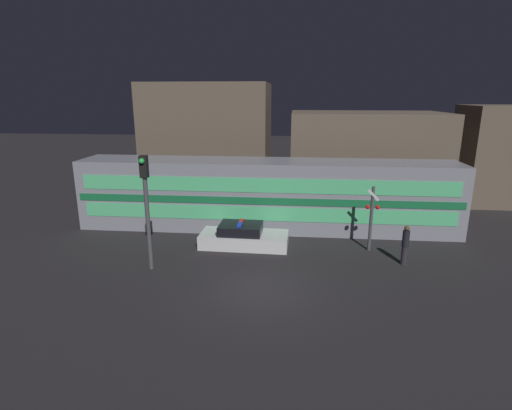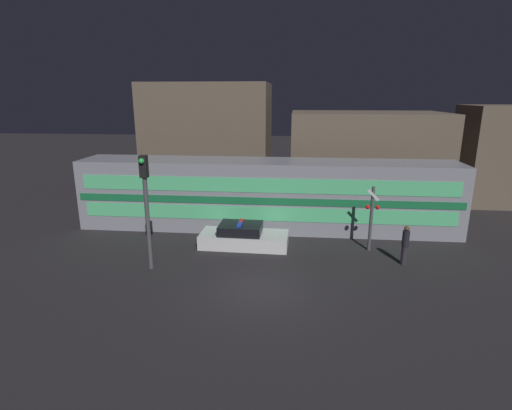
{
  "view_description": "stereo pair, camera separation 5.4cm",
  "coord_description": "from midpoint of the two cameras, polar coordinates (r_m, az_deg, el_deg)",
  "views": [
    {
      "loc": [
        1.16,
        -13.92,
        7.24
      ],
      "look_at": [
        -0.78,
        6.0,
        1.71
      ],
      "focal_mm": 28.0,
      "sensor_mm": 36.0,
      "label": 1
    },
    {
      "loc": [
        1.21,
        -13.91,
        7.24
      ],
      "look_at": [
        -0.78,
        6.0,
        1.71
      ],
      "focal_mm": 28.0,
      "sensor_mm": 36.0,
      "label": 2
    }
  ],
  "objects": [
    {
      "name": "ground_plane",
      "position": [
        15.73,
        0.63,
        -11.97
      ],
      "size": [
        120.0,
        120.0,
        0.0
      ],
      "primitive_type": "plane",
      "color": "#262326"
    },
    {
      "name": "train",
      "position": [
        22.12,
        1.44,
        1.47
      ],
      "size": [
        20.58,
        2.84,
        3.81
      ],
      "color": "gray",
      "rests_on": "ground_plane"
    },
    {
      "name": "police_car",
      "position": [
        19.77,
        -1.88,
        -4.61
      ],
      "size": [
        4.35,
        1.92,
        1.26
      ],
      "rotation": [
        0.0,
        0.0,
        -0.03
      ],
      "color": "silver",
      "rests_on": "ground_plane"
    },
    {
      "name": "pedestrian",
      "position": [
        18.69,
        20.46,
        -5.34
      ],
      "size": [
        0.3,
        0.3,
        1.8
      ],
      "color": "#2D2833",
      "rests_on": "ground_plane"
    },
    {
      "name": "crossing_signal_near",
      "position": [
        19.57,
        16.08,
        -1.55
      ],
      "size": [
        0.66,
        0.32,
        3.15
      ],
      "color": "#4C4C51",
      "rests_on": "ground_plane"
    },
    {
      "name": "traffic_light_corner",
      "position": [
        17.06,
        -15.48,
        0.54
      ],
      "size": [
        0.3,
        0.46,
        4.91
      ],
      "color": "#4C4C51",
      "rests_on": "ground_plane"
    },
    {
      "name": "building_left",
      "position": [
        30.63,
        -6.74,
        9.34
      ],
      "size": [
        8.92,
        6.31,
        8.09
      ],
      "color": "brown",
      "rests_on": "ground_plane"
    },
    {
      "name": "building_center",
      "position": [
        28.73,
        15.14,
        6.55
      ],
      "size": [
        10.09,
        6.36,
        6.14
      ],
      "color": "brown",
      "rests_on": "ground_plane"
    }
  ]
}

